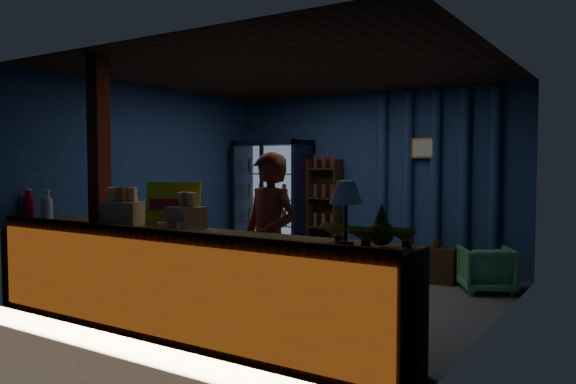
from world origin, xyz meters
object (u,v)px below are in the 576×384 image
at_px(shopkeeper, 269,241).
at_px(pastry_tray, 172,227).
at_px(table_lamp, 346,195).
at_px(green_chair, 486,269).

relative_size(shopkeeper, pastry_tray, 3.45).
xyz_separation_m(pastry_tray, table_lamp, (1.73, -0.01, 0.34)).
bearing_deg(green_chair, pastry_tray, 31.10).
height_order(green_chair, table_lamp, table_lamp).
bearing_deg(shopkeeper, table_lamp, -21.93).
xyz_separation_m(green_chair, table_lamp, (-0.21, -3.29, 1.04)).
distance_m(shopkeeper, pastry_tray, 0.89).
height_order(pastry_tray, table_lamp, table_lamp).
relative_size(shopkeeper, green_chair, 2.75).
bearing_deg(green_chair, table_lamp, 58.04).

